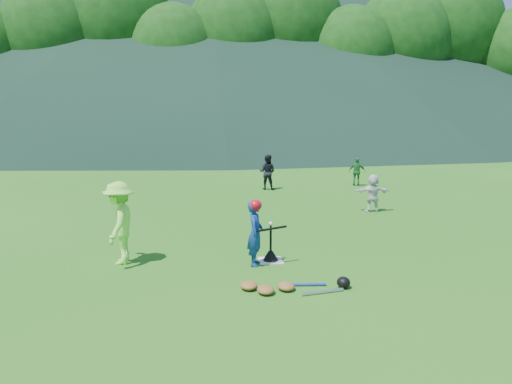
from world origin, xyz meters
TOP-DOWN VIEW (x-y plane):
  - ground at (0.00, 0.00)m, footprint 120.00×120.00m
  - home_plate at (0.00, 0.00)m, footprint 0.45×0.45m
  - baseball at (0.00, 0.00)m, footprint 0.08×0.08m
  - batter_child at (-0.32, -0.19)m, footprint 0.39×0.50m
  - adult_coach at (-2.83, 0.21)m, footprint 0.68×1.06m
  - fielder_b at (1.01, 7.95)m, footprint 0.73×0.66m
  - fielder_c at (4.35, 8.33)m, footprint 0.65×0.41m
  - fielder_d at (3.44, 4.05)m, footprint 1.00×0.38m
  - batting_tee at (0.00, 0.00)m, footprint 0.30×0.30m
  - batter_gear at (-0.29, -0.19)m, footprint 0.72×0.31m
  - equipment_pile at (0.04, -1.52)m, footprint 1.80×0.59m
  - outfield_fence at (0.00, 28.00)m, footprint 70.07×0.08m
  - tree_line at (0.20, 33.83)m, footprint 70.04×11.40m
  - distant_hills at (-7.63, 81.81)m, footprint 155.00×140.00m

SIDE VIEW (x-z plane):
  - ground at x=0.00m, z-range 0.00..0.00m
  - home_plate at x=0.00m, z-range 0.00..0.02m
  - equipment_pile at x=0.04m, z-range -0.03..0.16m
  - batting_tee at x=0.00m, z-range -0.21..0.47m
  - fielder_c at x=4.35m, z-range 0.00..1.04m
  - fielder_d at x=3.44m, z-range 0.00..1.06m
  - batter_child at x=-0.32m, z-range 0.00..1.22m
  - fielder_b at x=1.01m, z-range 0.00..1.22m
  - outfield_fence at x=0.00m, z-range 0.03..1.36m
  - baseball at x=0.00m, z-range 0.70..0.78m
  - adult_coach at x=-2.83m, z-range 0.00..1.56m
  - batter_gear at x=-0.29m, z-range 0.81..1.39m
  - tree_line at x=0.20m, z-range 0.80..15.62m
  - distant_hills at x=-7.63m, z-range -1.02..30.98m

